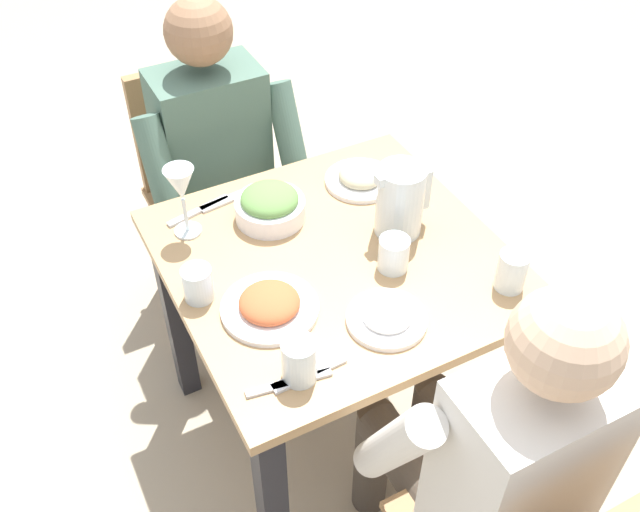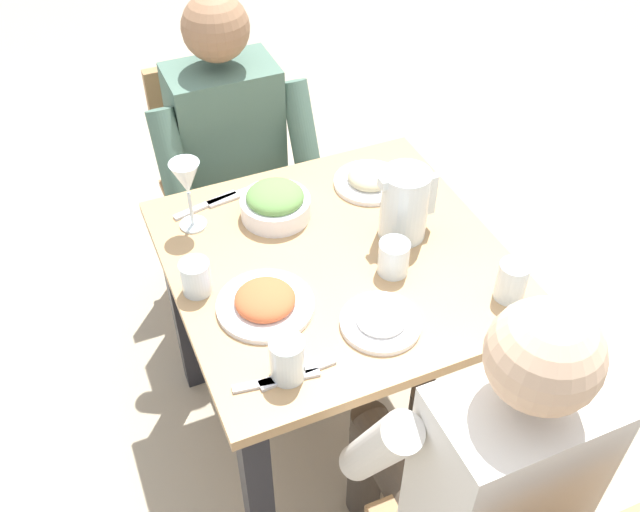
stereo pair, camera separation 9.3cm
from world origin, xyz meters
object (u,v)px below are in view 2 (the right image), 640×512
(water_pitcher, at_px, (405,204))
(plate_yoghurt, at_px, (383,320))
(water_glass_center, at_px, (512,281))
(water_glass_near_right, at_px, (287,359))
(salad_bowl, at_px, (275,203))
(plate_rice_curry, at_px, (265,302))
(wine_glass, at_px, (187,181))
(chair_far, at_px, (223,175))
(water_glass_by_pitcher, at_px, (196,277))
(dining_table, at_px, (336,296))
(diner_near, at_px, (473,458))
(water_glass_near_left, at_px, (394,258))
(diner_far, at_px, (238,173))
(plate_beans, at_px, (370,179))

(water_pitcher, xyz_separation_m, plate_yoghurt, (-0.18, -0.26, -0.08))
(water_glass_center, xyz_separation_m, water_glass_near_right, (-0.55, -0.01, 0.00))
(water_pitcher, xyz_separation_m, salad_bowl, (-0.27, 0.19, -0.05))
(plate_rice_curry, distance_m, wine_glass, 0.37)
(water_pitcher, relative_size, plate_rice_curry, 0.84)
(chair_far, relative_size, water_glass_by_pitcher, 9.99)
(plate_rice_curry, xyz_separation_m, water_glass_center, (0.53, -0.19, 0.03))
(plate_yoghurt, xyz_separation_m, water_glass_by_pitcher, (-0.35, 0.26, 0.03))
(dining_table, relative_size, diner_near, 0.70)
(diner_near, relative_size, salad_bowl, 6.30)
(water_glass_near_left, distance_m, water_glass_center, 0.28)
(diner_far, distance_m, water_glass_by_pitcher, 0.62)
(diner_near, bearing_deg, water_glass_by_pitcher, 124.64)
(plate_beans, bearing_deg, plate_yoghurt, -112.77)
(water_glass_near_left, bearing_deg, dining_table, 136.88)
(salad_bowl, bearing_deg, water_glass_near_left, -58.70)
(chair_far, relative_size, water_glass_near_right, 8.20)
(water_glass_center, xyz_separation_m, water_glass_by_pitcher, (-0.66, 0.30, -0.01))
(dining_table, distance_m, water_glass_by_pitcher, 0.39)
(chair_far, relative_size, water_glass_near_left, 9.82)
(water_pitcher, bearing_deg, plate_rice_curry, -165.33)
(plate_rice_curry, relative_size, water_glass_near_left, 2.59)
(plate_rice_curry, relative_size, plate_yoghurt, 1.23)
(chair_far, bearing_deg, plate_beans, -62.23)
(water_glass_near_right, distance_m, wine_glass, 0.56)
(water_glass_center, bearing_deg, plate_beans, 102.10)
(water_pitcher, relative_size, water_glass_near_right, 1.82)
(plate_rice_curry, distance_m, water_glass_near_right, 0.20)
(diner_near, height_order, water_glass_center, diner_near)
(chair_far, bearing_deg, water_glass_near_left, -78.10)
(water_pitcher, relative_size, plate_yoghurt, 1.04)
(plate_yoghurt, xyz_separation_m, water_glass_near_left, (0.10, 0.14, 0.03))
(chair_far, height_order, water_glass_near_right, chair_far)
(diner_near, bearing_deg, plate_yoghurt, 99.59)
(water_glass_center, distance_m, water_glass_by_pitcher, 0.72)
(dining_table, height_order, plate_yoghurt, plate_yoghurt)
(diner_far, bearing_deg, salad_bowl, -90.60)
(dining_table, distance_m, wine_glass, 0.48)
(water_glass_near_left, height_order, wine_glass, wine_glass)
(dining_table, height_order, water_glass_near_left, water_glass_near_left)
(plate_beans, bearing_deg, water_glass_near_left, -106.70)
(plate_yoghurt, bearing_deg, wine_glass, 120.80)
(water_pitcher, bearing_deg, dining_table, -175.23)
(diner_near, relative_size, water_pitcher, 6.05)
(chair_far, relative_size, water_pitcher, 4.50)
(water_glass_near_left, bearing_deg, water_pitcher, 53.26)
(dining_table, relative_size, chair_far, 0.94)
(chair_far, height_order, plate_yoghurt, chair_far)
(diner_near, relative_size, water_glass_by_pitcher, 13.44)
(water_glass_near_left, bearing_deg, plate_rice_curry, 178.82)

